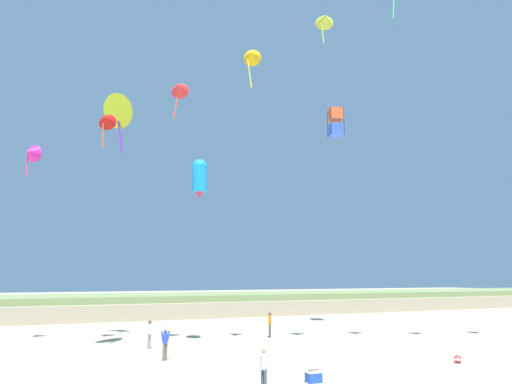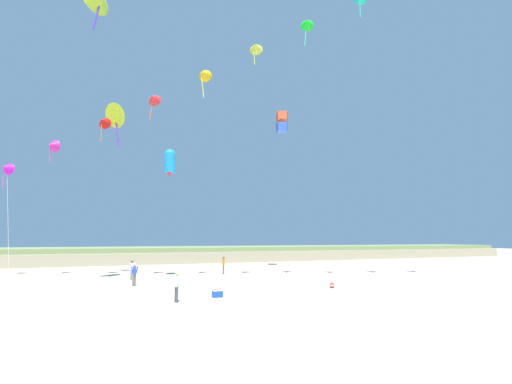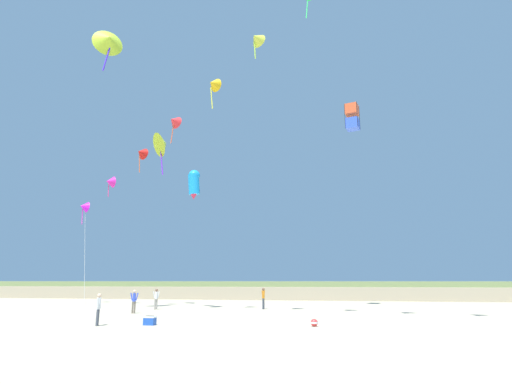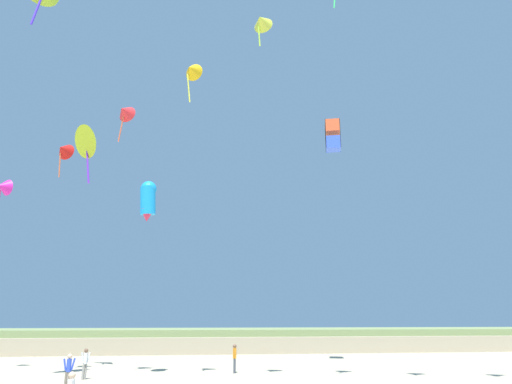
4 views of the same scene
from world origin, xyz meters
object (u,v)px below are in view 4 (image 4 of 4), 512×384
(person_near_right, at_px, (85,361))
(person_far_left, at_px, (235,356))
(large_kite_high_solo, at_px, (148,200))
(large_kite_outer_drift, at_px, (90,141))
(large_kite_mid_trail, at_px, (333,136))
(person_mid_center, at_px, (69,369))

(person_near_right, relative_size, person_far_left, 0.96)
(large_kite_high_solo, distance_m, large_kite_outer_drift, 7.67)
(person_near_right, relative_size, large_kite_high_solo, 0.63)
(person_near_right, bearing_deg, large_kite_outer_drift, 116.18)
(large_kite_mid_trail, height_order, large_kite_outer_drift, large_kite_mid_trail)
(person_mid_center, height_order, large_kite_outer_drift, large_kite_outer_drift)
(large_kite_mid_trail, xyz_separation_m, large_kite_high_solo, (-13.51, -5.16, -7.07))
(large_kite_high_solo, bearing_deg, person_far_left, 16.88)
(person_mid_center, xyz_separation_m, large_kite_outer_drift, (-1.95, 7.67, 14.20))
(person_near_right, xyz_separation_m, large_kite_outer_drift, (-1.85, 3.76, 14.20))
(large_kite_outer_drift, bearing_deg, person_far_left, -10.61)
(large_kite_mid_trail, relative_size, large_kite_outer_drift, 0.56)
(person_near_right, xyz_separation_m, large_kite_high_solo, (2.74, 0.18, 9.22))
(large_kite_outer_drift, bearing_deg, large_kite_mid_trail, 4.95)
(person_near_right, height_order, large_kite_mid_trail, large_kite_mid_trail)
(large_kite_mid_trail, bearing_deg, person_near_right, -161.84)
(person_near_right, bearing_deg, large_kite_mid_trail, 18.16)
(person_mid_center, distance_m, person_far_left, 10.02)
(person_mid_center, xyz_separation_m, large_kite_mid_trail, (16.15, 9.24, 16.29))
(large_kite_high_solo, bearing_deg, person_mid_center, -122.94)
(person_far_left, bearing_deg, large_kite_outer_drift, 169.39)
(person_far_left, distance_m, large_kite_outer_drift, 17.53)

